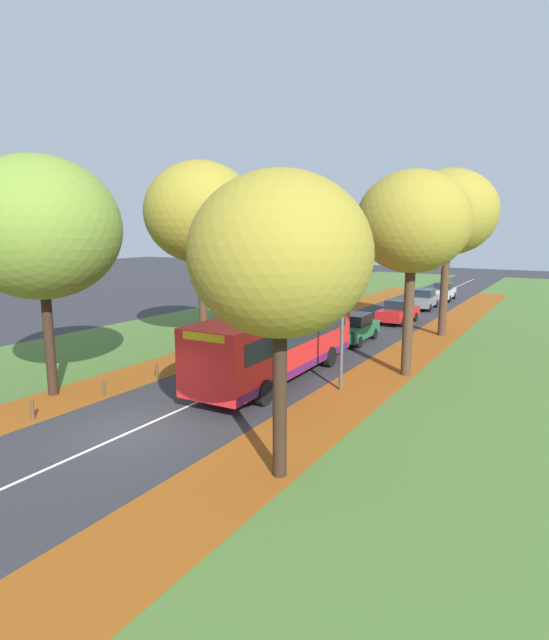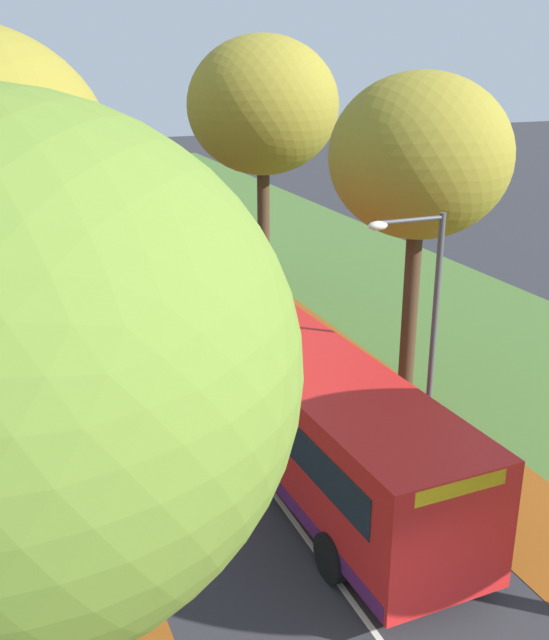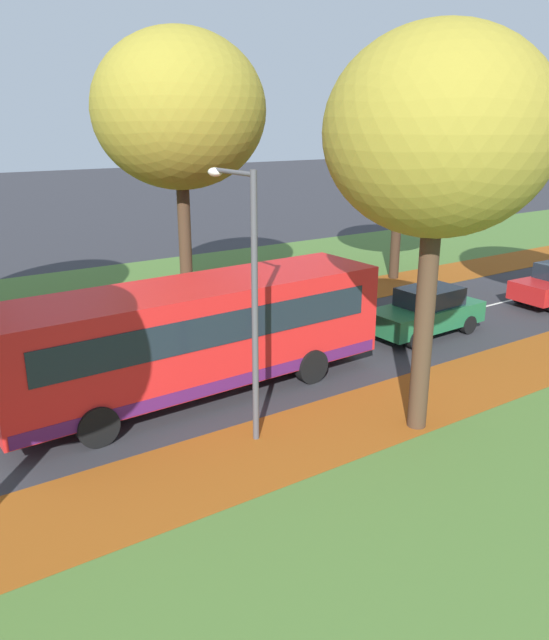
# 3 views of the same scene
# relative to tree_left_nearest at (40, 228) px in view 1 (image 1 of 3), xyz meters

# --- Properties ---
(ground_plane) EXTENTS (160.00, 160.00, 0.00)m
(ground_plane) POSITION_rel_tree_left_nearest_xyz_m (5.39, -0.96, -6.41)
(ground_plane) COLOR #2D2D33
(grass_verge_left) EXTENTS (12.00, 90.00, 0.01)m
(grass_verge_left) POSITION_rel_tree_left_nearest_xyz_m (-3.81, 19.04, -6.40)
(grass_verge_left) COLOR #476B2D
(grass_verge_left) RESTS_ON ground
(leaf_litter_left) EXTENTS (2.80, 60.00, 0.00)m
(leaf_litter_left) POSITION_rel_tree_left_nearest_xyz_m (0.79, 13.04, -6.40)
(leaf_litter_left) COLOR #8C4714
(leaf_litter_left) RESTS_ON grass_verge_left
(grass_verge_right) EXTENTS (12.00, 90.00, 0.01)m
(grass_verge_right) POSITION_rel_tree_left_nearest_xyz_m (14.59, 19.04, -6.40)
(grass_verge_right) COLOR #476B2D
(grass_verge_right) RESTS_ON ground
(leaf_litter_right) EXTENTS (2.80, 60.00, 0.00)m
(leaf_litter_right) POSITION_rel_tree_left_nearest_xyz_m (9.99, 13.04, -6.40)
(leaf_litter_right) COLOR #8C4714
(leaf_litter_right) RESTS_ON grass_verge_right
(road_centre_line) EXTENTS (0.12, 80.00, 0.01)m
(road_centre_line) POSITION_rel_tree_left_nearest_xyz_m (5.39, 19.04, -6.40)
(road_centre_line) COLOR silver
(road_centre_line) RESTS_ON ground
(tree_left_nearest) EXTENTS (5.89, 5.89, 9.07)m
(tree_left_nearest) POSITION_rel_tree_left_nearest_xyz_m (0.00, 0.00, 0.00)
(tree_left_nearest) COLOR black
(tree_left_nearest) RESTS_ON ground
(tree_left_near) EXTENTS (5.89, 5.89, 9.92)m
(tree_left_near) POSITION_rel_tree_left_nearest_xyz_m (-0.04, 9.30, 0.83)
(tree_left_near) COLOR #422D1E
(tree_left_near) RESTS_ON ground
(tree_left_mid) EXTENTS (5.57, 5.57, 9.44)m
(tree_left_mid) POSITION_rel_tree_left_nearest_xyz_m (0.02, 19.74, 0.50)
(tree_left_mid) COLOR #382619
(tree_left_mid) RESTS_ON ground
(tree_right_nearest) EXTENTS (4.51, 4.51, 7.78)m
(tree_right_nearest) POSITION_rel_tree_left_nearest_xyz_m (10.93, -1.03, -0.68)
(tree_right_nearest) COLOR black
(tree_right_nearest) RESTS_ON ground
(tree_right_near) EXTENTS (4.80, 4.80, 8.86)m
(tree_right_near) POSITION_rel_tree_left_nearest_xyz_m (10.98, 9.86, 0.25)
(tree_right_near) COLOR #422D1E
(tree_right_near) RESTS_ON ground
(tree_right_mid) EXTENTS (5.59, 5.59, 9.92)m
(tree_right_mid) POSITION_rel_tree_left_nearest_xyz_m (10.32, 19.46, 0.96)
(tree_right_mid) COLOR #422D1E
(tree_right_mid) RESTS_ON ground
(bollard_second) EXTENTS (0.12, 0.12, 0.67)m
(bollard_second) POSITION_rel_tree_left_nearest_xyz_m (1.79, -2.03, -6.07)
(bollard_second) COLOR #4C3823
(bollard_second) RESTS_ON ground
(bollard_third) EXTENTS (0.12, 0.12, 0.55)m
(bollard_third) POSITION_rel_tree_left_nearest_xyz_m (1.87, 0.89, -6.13)
(bollard_third) COLOR #4C3823
(bollard_third) RESTS_ON ground
(bollard_fourth) EXTENTS (0.12, 0.12, 0.57)m
(bollard_fourth) POSITION_rel_tree_left_nearest_xyz_m (1.81, 3.81, -6.12)
(bollard_fourth) COLOR #4C3823
(bollard_fourth) RESTS_ON ground
(streetlamp_right) EXTENTS (1.89, 0.28, 6.00)m
(streetlamp_right) POSITION_rel_tree_left_nearest_xyz_m (9.06, 6.36, -2.67)
(streetlamp_right) COLOR #47474C
(streetlamp_right) RESTS_ON ground
(bus) EXTENTS (2.90, 10.47, 2.98)m
(bus) POSITION_rel_tree_left_nearest_xyz_m (6.41, 6.43, -4.70)
(bus) COLOR red
(bus) RESTS_ON ground
(car_green_lead) EXTENTS (1.88, 4.25, 1.62)m
(car_green_lead) POSITION_rel_tree_left_nearest_xyz_m (6.41, 14.99, -5.59)
(car_green_lead) COLOR #1E6038
(car_green_lead) RESTS_ON ground
(car_red_following) EXTENTS (1.94, 4.28, 1.62)m
(car_red_following) POSITION_rel_tree_left_nearest_xyz_m (6.71, 22.26, -5.59)
(car_red_following) COLOR #B21919
(car_red_following) RESTS_ON ground
(car_grey_third_in_line) EXTENTS (1.90, 4.26, 1.62)m
(car_grey_third_in_line) POSITION_rel_tree_left_nearest_xyz_m (6.50, 29.56, -5.59)
(car_grey_third_in_line) COLOR slate
(car_grey_third_in_line) RESTS_ON ground
(car_silver_fourth_in_line) EXTENTS (1.94, 4.28, 1.62)m
(car_silver_fourth_in_line) POSITION_rel_tree_left_nearest_xyz_m (6.63, 35.85, -5.59)
(car_silver_fourth_in_line) COLOR #B7BABF
(car_silver_fourth_in_line) RESTS_ON ground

